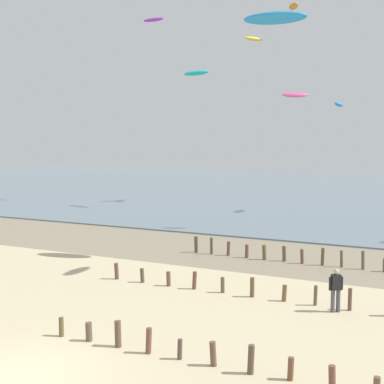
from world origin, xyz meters
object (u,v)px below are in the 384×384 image
Objects in this scene: person_by_waterline at (336,289)px; kite_aloft_10 at (339,104)px; kite_aloft_12 at (295,95)px; kite_aloft_6 at (153,20)px; kite_aloft_7 at (253,39)px; kite_aloft_13 at (275,18)px; kite_aloft_8 at (196,73)px; kite_aloft_11 at (294,6)px.

kite_aloft_10 is at bearing 100.58° from person_by_waterline.
kite_aloft_12 reaches higher than person_by_waterline.
person_by_waterline is at bearing 134.04° from kite_aloft_6.
person_by_waterline is at bearing 85.76° from kite_aloft_12.
kite_aloft_12 reaches higher than kite_aloft_10.
kite_aloft_6 is at bearing 137.28° from kite_aloft_7.
kite_aloft_6 reaches higher than kite_aloft_13.
kite_aloft_7 is (-14.57, 31.75, 15.84)m from person_by_waterline.
kite_aloft_8 is 21.97m from kite_aloft_13.
kite_aloft_11 reaches higher than kite_aloft_7.
kite_aloft_10 is (19.07, -0.52, -9.20)m from kite_aloft_6.
kite_aloft_11 reaches higher than person_by_waterline.
person_by_waterline is 38.36m from kite_aloft_7.
kite_aloft_11 is at bearing 40.99° from kite_aloft_10.
kite_aloft_6 is 1.32× the size of kite_aloft_12.
kite_aloft_8 is at bearing 114.95° from kite_aloft_11.
kite_aloft_6 is 0.94× the size of kite_aloft_11.
kite_aloft_6 is 1.08× the size of kite_aloft_10.
kite_aloft_8 is at bearing 125.22° from person_by_waterline.
kite_aloft_8 is 13.39m from kite_aloft_10.
person_by_waterline is at bearing 113.76° from kite_aloft_13.
kite_aloft_10 is at bearing -83.38° from kite_aloft_7.
kite_aloft_8 is (-18.01, 25.50, 11.95)m from person_by_waterline.
person_by_waterline is 0.66× the size of kite_aloft_11.
kite_aloft_8 is 1.27× the size of kite_aloft_10.
kite_aloft_7 is 26.05m from kite_aloft_13.
kite_aloft_13 is (1.32, -9.44, 3.33)m from kite_aloft_12.
kite_aloft_8 is (-3.44, -6.25, -3.89)m from kite_aloft_7.
kite_aloft_6 reaches higher than kite_aloft_12.
kite_aloft_6 reaches higher than kite_aloft_7.
kite_aloft_10 is 10.78m from kite_aloft_12.
kite_aloft_7 is 18.08m from kite_aloft_12.
kite_aloft_7 is at bearing -77.05° from kite_aloft_13.
kite_aloft_10 is 0.87× the size of kite_aloft_11.
kite_aloft_6 is at bearing -11.67° from kite_aloft_8.
kite_aloft_6 is at bearing 130.46° from person_by_waterline.
person_by_waterline is at bearing -126.66° from kite_aloft_7.
kite_aloft_6 is 10.48m from kite_aloft_7.
kite_aloft_13 is at bearing 140.01° from kite_aloft_8.
person_by_waterline is 41.54m from kite_aloft_6.
kite_aloft_12 is at bearing 158.43° from kite_aloft_8.
kite_aloft_6 is at bearing -55.82° from kite_aloft_13.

